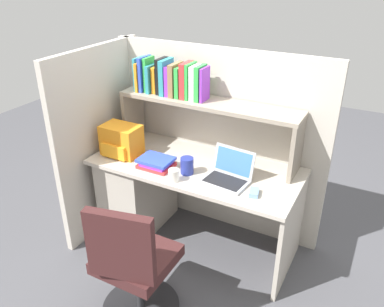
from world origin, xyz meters
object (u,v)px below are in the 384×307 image
Objects in this scene: computer_mouse at (254,193)px; snack_canister at (187,166)px; backpack at (121,141)px; office_chair at (134,272)px; paper_cup at (174,175)px; laptop at (228,174)px.

snack_canister is at bearing 161.97° from computer_mouse.
backpack is at bearing 163.00° from computer_mouse.
computer_mouse is 0.54m from snack_canister.
computer_mouse is 0.11× the size of office_chair.
office_chair is at bearing -85.11° from paper_cup.
laptop is at bearing 1.34° from backpack.
backpack reaches higher than office_chair.
laptop is 0.25m from computer_mouse.
backpack is at bearing 164.04° from paper_cup.
computer_mouse is 0.57m from paper_cup.
laptop is 0.39m from paper_cup.
office_chair is at bearing -110.33° from laptop.
backpack is at bearing -62.53° from office_chair.
paper_cup is at bearing -102.57° from snack_canister.
snack_canister is at bearing -170.92° from laptop.
backpack is at bearing 177.41° from snack_canister.
paper_cup is 0.14m from snack_canister.
office_chair is (-0.29, -0.77, -0.39)m from laptop.
laptop is 0.36× the size of office_chair.
snack_canister is (-0.53, 0.04, 0.05)m from computer_mouse.
office_chair is (0.63, -0.75, -0.45)m from backpack.
laptop is 3.74× the size of paper_cup.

